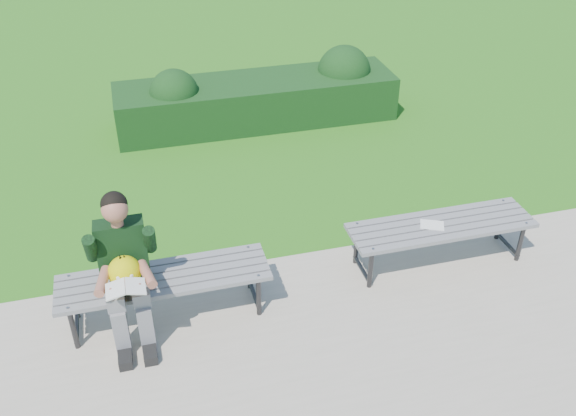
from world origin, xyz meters
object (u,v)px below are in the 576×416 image
bench_right (441,228)px  hedge (262,96)px  seated_boy (124,266)px  paper_sheet (432,225)px  bench_left (164,281)px

bench_right → hedge: bearing=104.1°
hedge → seated_boy: bearing=-118.0°
paper_sheet → bench_right: bearing=0.0°
paper_sheet → seated_boy: bearing=-176.1°
hedge → seated_boy: seated_boy is taller
bench_left → seated_boy: bearing=-161.9°
bench_left → paper_sheet: bearing=2.2°
hedge → bench_left: bearing=-115.0°
bench_left → bench_right: same height
hedge → seated_boy: (-2.03, -3.81, 0.35)m
hedge → paper_sheet: (0.81, -3.62, 0.11)m
bench_right → seated_boy: seated_boy is taller
hedge → bench_right: (0.91, -3.62, 0.05)m
bench_right → seated_boy: bearing=-176.2°
bench_left → hedge: bearing=65.0°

